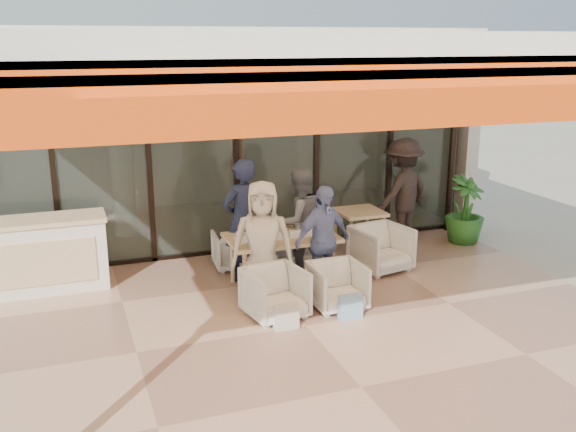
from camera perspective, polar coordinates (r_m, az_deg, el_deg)
name	(u,v)px	position (r m, az deg, el deg)	size (l,w,h in m)	color
ground	(306,328)	(7.83, 1.58, -9.88)	(70.00, 70.00, 0.00)	#C6B293
terrace_floor	(306,327)	(7.82, 1.58, -9.85)	(8.00, 6.00, 0.01)	tan
terrace_structure	(317,49)	(6.83, 2.63, 14.61)	(8.00, 6.00, 3.40)	silver
glass_storefront	(236,155)	(10.08, -4.63, 5.42)	(8.08, 0.10, 3.20)	#9EADA3
interior_block	(203,101)	(12.22, -7.60, 10.09)	(9.05, 3.62, 3.52)	silver
host_counter	(37,255)	(9.31, -21.41, -3.25)	(1.85, 0.65, 1.04)	silver
dining_table	(281,240)	(8.81, -0.63, -2.12)	(1.50, 0.90, 0.93)	#E3C68A
chair_far_left	(234,248)	(9.67, -4.79, -2.88)	(0.61, 0.57, 0.63)	silver
chair_far_right	(287,242)	(9.91, -0.10, -2.36)	(0.61, 0.57, 0.63)	silver
chair_near_left	(275,291)	(7.95, -1.15, -6.69)	(0.68, 0.64, 0.70)	silver
chair_near_right	(337,284)	(8.25, 4.42, -6.04)	(0.65, 0.61, 0.67)	silver
diner_navy	(243,220)	(9.04, -4.03, -0.40)	(0.64, 0.42, 1.77)	#171E34
diner_grey	(299,221)	(9.32, 0.95, -0.48)	(0.77, 0.60, 1.58)	slate
diner_cream	(262,243)	(8.24, -2.29, -2.45)	(0.80, 0.52, 1.64)	beige
diner_periwinkle	(323,241)	(8.54, 3.10, -2.25)	(0.89, 0.37, 1.51)	#6772AC
tote_bag_cream	(286,317)	(7.68, -0.17, -9.01)	(0.30, 0.10, 0.34)	silver
tote_bag_blue	(351,308)	(7.97, 5.58, -8.11)	(0.30, 0.10, 0.34)	#99BFD8
side_table	(360,217)	(10.17, 6.38, -0.09)	(0.70, 0.70, 0.74)	#E3C68A
side_chair	(381,246)	(9.61, 8.30, -2.70)	(0.74, 0.69, 0.76)	silver
standing_woman	(403,192)	(10.77, 10.15, 2.09)	(1.16, 0.67, 1.80)	black
potted_palm	(465,210)	(11.13, 15.47, 0.49)	(0.65, 0.65, 1.16)	#1E5919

